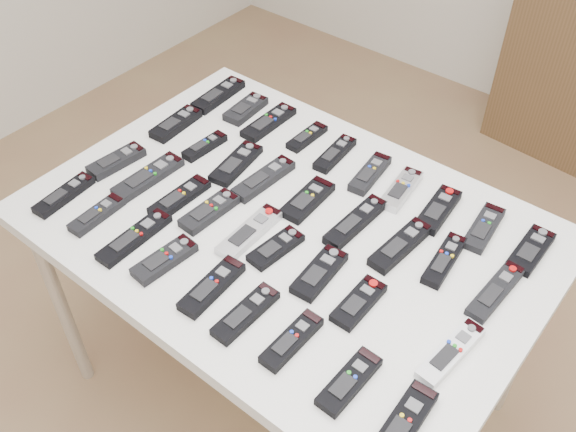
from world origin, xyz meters
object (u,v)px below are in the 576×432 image
Objects in this scene: remote_23 at (250,232)px; remote_33 at (246,313)px; remote_16 at (400,245)px; remote_15 at (355,222)px; remote_7 at (438,210)px; remote_13 at (264,179)px; remote_3 at (307,137)px; remote_31 at (165,260)px; remote_1 at (246,109)px; remote_8 at (484,228)px; remote_11 at (205,146)px; remote_26 at (359,303)px; table at (288,238)px; remote_17 at (444,260)px; remote_35 at (349,381)px; remote_5 at (370,174)px; remote_36 at (402,425)px; remote_0 at (218,95)px; remote_27 at (451,352)px; remote_25 at (319,273)px; remote_22 at (209,211)px; remote_2 at (269,122)px; remote_19 at (116,161)px; remote_18 at (496,291)px; remote_9 at (531,250)px; remote_24 at (276,248)px; remote_34 at (292,340)px; remote_28 at (64,195)px; remote_6 at (401,189)px; remote_4 at (335,154)px; remote_29 at (97,215)px; remote_32 at (212,286)px; remote_14 at (308,200)px; remote_10 at (176,124)px.

remote_33 is (0.16, -0.19, 0.00)m from remote_23.
remote_15 is at bearing -175.06° from remote_16.
remote_13 is at bearing -161.54° from remote_7.
remote_3 is 0.89× the size of remote_31.
remote_1 reaches higher than remote_8.
remote_31 is 0.25m from remote_33.
remote_26 is (0.65, -0.19, -0.00)m from remote_11.
remote_11 is at bearing -169.54° from remote_7.
remote_17 is at bearing 17.94° from table.
remote_35 is (0.27, 0.00, 0.00)m from remote_33.
remote_5 and remote_36 have the same top height.
remote_27 is (1.02, -0.39, -0.00)m from remote_0.
remote_31 is (-0.30, -0.19, 0.00)m from remote_25.
remote_15 is 1.25× the size of remote_22.
remote_23 is (0.32, -0.18, -0.00)m from remote_11.
remote_2 is at bearing 172.63° from remote_7.
remote_13 is 1.22× the size of remote_19.
remote_18 is 0.58m from remote_23.
table is at bearing -43.10° from remote_2.
remote_9 is 0.78× the size of remote_15.
remote_24 is at bearing -135.58° from remote_16.
remote_13 is 0.52m from remote_34.
remote_17 and remote_28 have the same top height.
remote_17 is at bearing 20.62° from remote_28.
remote_23 is at bearing 177.23° from remote_26.
remote_24 is 0.26m from remote_31.
remote_34 reaches higher than remote_18.
remote_6 and remote_22 have the same top height.
remote_8 is (0.45, -0.01, -0.00)m from remote_4.
remote_11 is 0.43m from remote_31.
remote_4 is at bearing 108.01° from remote_33.
remote_5 is at bearing 171.67° from remote_6.
remote_25 is at bearing -38.67° from remote_2.
remote_27 and remote_29 have the same top height.
remote_11 is at bearing 139.20° from remote_22.
remote_34 is (0.23, -0.00, -0.00)m from remote_32.
remote_4 is 1.02× the size of remote_9.
remote_14 is at bearing -152.95° from remote_7.
remote_10 is 0.36m from remote_13.
remote_18 is 0.51m from remote_24.
remote_27 is at bearing 2.64° from remote_26.
remote_7 is at bearing 128.37° from remote_27.
remote_17 is 0.46m from remote_23.
remote_17 is (0.23, 0.03, -0.00)m from remote_15.
remote_5 and remote_16 have the same top height.
remote_11 is 0.56m from remote_25.
remote_8 is 0.16m from remote_17.
remote_14 is 0.96× the size of remote_17.
remote_34 is (0.29, -0.56, 0.00)m from remote_4.
remote_34 is at bearing -90.51° from remote_16.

